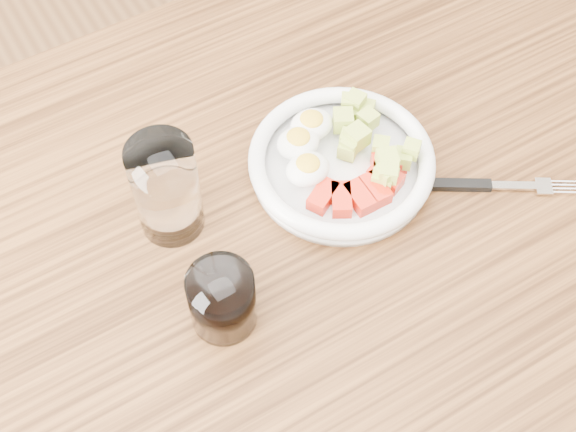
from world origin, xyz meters
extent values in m
plane|color=brown|center=(0.00, 0.00, 0.00)|extent=(4.00, 4.00, 0.00)
cube|color=brown|center=(0.65, 0.35, 0.36)|extent=(0.07, 0.07, 0.73)
cube|color=brown|center=(0.00, 0.00, 0.75)|extent=(1.50, 0.90, 0.04)
cylinder|color=white|center=(0.09, 0.05, 0.78)|extent=(0.23, 0.23, 0.01)
torus|color=white|center=(0.09, 0.05, 0.79)|extent=(0.24, 0.24, 0.02)
cube|color=red|center=(0.04, 0.02, 0.79)|extent=(0.05, 0.04, 0.02)
cube|color=red|center=(0.06, 0.00, 0.79)|extent=(0.04, 0.05, 0.02)
cube|color=red|center=(0.08, -0.01, 0.79)|extent=(0.02, 0.04, 0.02)
cube|color=red|center=(0.11, -0.01, 0.79)|extent=(0.02, 0.04, 0.02)
cube|color=red|center=(0.13, 0.00, 0.79)|extent=(0.04, 0.05, 0.02)
cube|color=red|center=(0.14, 0.02, 0.79)|extent=(0.05, 0.04, 0.02)
ellipsoid|color=white|center=(0.06, 0.10, 0.81)|extent=(0.06, 0.05, 0.03)
ellipsoid|color=yellow|center=(0.06, 0.10, 0.82)|extent=(0.03, 0.03, 0.01)
ellipsoid|color=white|center=(0.09, 0.11, 0.81)|extent=(0.06, 0.05, 0.03)
ellipsoid|color=yellow|center=(0.09, 0.11, 0.82)|extent=(0.03, 0.03, 0.01)
ellipsoid|color=white|center=(0.04, 0.05, 0.81)|extent=(0.06, 0.05, 0.03)
ellipsoid|color=yellow|center=(0.04, 0.05, 0.82)|extent=(0.03, 0.03, 0.01)
cube|color=#C3CE4F|center=(0.12, 0.07, 0.80)|extent=(0.03, 0.03, 0.02)
cube|color=#C3CE4F|center=(0.15, 0.08, 0.81)|extent=(0.03, 0.03, 0.02)
cube|color=#C3CE4F|center=(0.12, 0.06, 0.81)|extent=(0.03, 0.03, 0.03)
cube|color=#C3CE4F|center=(0.15, 0.11, 0.81)|extent=(0.03, 0.03, 0.02)
cube|color=#C3CE4F|center=(0.15, 0.04, 0.80)|extent=(0.03, 0.03, 0.02)
cube|color=#C3CE4F|center=(0.16, 0.01, 0.80)|extent=(0.03, 0.03, 0.02)
cube|color=#C3CE4F|center=(0.17, 0.01, 0.81)|extent=(0.03, 0.03, 0.02)
cube|color=#C3CE4F|center=(0.12, 0.00, 0.81)|extent=(0.03, 0.03, 0.02)
cube|color=#C3CE4F|center=(0.12, -0.01, 0.81)|extent=(0.03, 0.03, 0.02)
cube|color=#C3CE4F|center=(0.11, 0.06, 0.80)|extent=(0.03, 0.03, 0.02)
cube|color=#C3CE4F|center=(0.15, 0.11, 0.80)|extent=(0.02, 0.02, 0.02)
cube|color=#C3CE4F|center=(0.13, 0.10, 0.81)|extent=(0.03, 0.03, 0.03)
cube|color=#C3CE4F|center=(0.14, 0.12, 0.81)|extent=(0.03, 0.03, 0.02)
cube|color=#C3CE4F|center=(0.13, 0.01, 0.81)|extent=(0.03, 0.03, 0.03)
cube|color=#C3CE4F|center=(0.16, 0.10, 0.80)|extent=(0.03, 0.03, 0.02)
cube|color=#C3CE4F|center=(0.12, 0.00, 0.80)|extent=(0.04, 0.04, 0.03)
cube|color=#C3CE4F|center=(0.11, 0.06, 0.80)|extent=(0.03, 0.03, 0.02)
cube|color=black|center=(0.20, -0.04, 0.78)|extent=(0.10, 0.07, 0.01)
cube|color=silver|center=(0.27, -0.08, 0.78)|extent=(0.06, 0.04, 0.00)
cube|color=silver|center=(0.30, -0.10, 0.78)|extent=(0.03, 0.03, 0.00)
cylinder|color=silver|center=(0.32, -0.13, 0.77)|extent=(0.03, 0.02, 0.00)
cylinder|color=silver|center=(0.33, -0.12, 0.77)|extent=(0.03, 0.02, 0.00)
cylinder|color=silver|center=(0.33, -0.12, 0.77)|extent=(0.03, 0.02, 0.00)
cylinder|color=silver|center=(0.33, -0.11, 0.77)|extent=(0.03, 0.02, 0.00)
cylinder|color=white|center=(-0.13, 0.09, 0.84)|extent=(0.08, 0.08, 0.14)
cylinder|color=white|center=(-0.13, -0.06, 0.81)|extent=(0.08, 0.08, 0.09)
cylinder|color=black|center=(-0.13, -0.06, 0.81)|extent=(0.07, 0.07, 0.07)
camera|label=1|loc=(-0.28, -0.44, 1.61)|focal=50.00mm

